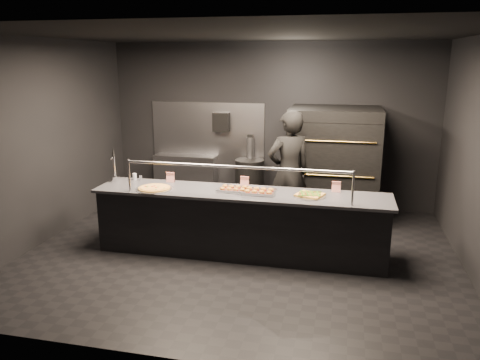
{
  "coord_description": "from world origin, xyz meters",
  "views": [
    {
      "loc": [
        1.36,
        -6.05,
        2.7
      ],
      "look_at": [
        -0.05,
        0.2,
        1.03
      ],
      "focal_mm": 35.0,
      "sensor_mm": 36.0,
      "label": 1
    }
  ],
  "objects_px": {
    "square_pizza": "(310,195)",
    "round_pizza": "(154,188)",
    "fire_extinguisher": "(250,149)",
    "beer_tap": "(114,172)",
    "towel_dispenser": "(221,122)",
    "service_counter": "(240,223)",
    "trash_bin": "(249,183)",
    "slider_tray_a": "(234,189)",
    "pizza_oven": "(333,163)",
    "worker": "(289,173)",
    "prep_shelf": "(186,178)",
    "slider_tray_b": "(259,191)"
  },
  "relations": [
    {
      "from": "beer_tap",
      "to": "worker",
      "type": "relative_size",
      "value": 0.27
    },
    {
      "from": "fire_extinguisher",
      "to": "trash_bin",
      "type": "distance_m",
      "value": 0.64
    },
    {
      "from": "slider_tray_a",
      "to": "towel_dispenser",
      "type": "bearing_deg",
      "value": 108.69
    },
    {
      "from": "worker",
      "to": "towel_dispenser",
      "type": "bearing_deg",
      "value": -74.72
    },
    {
      "from": "fire_extinguisher",
      "to": "trash_bin",
      "type": "xyz_separation_m",
      "value": [
        0.03,
        -0.18,
        -0.62
      ]
    },
    {
      "from": "fire_extinguisher",
      "to": "beer_tap",
      "type": "height_order",
      "value": "beer_tap"
    },
    {
      "from": "fire_extinguisher",
      "to": "square_pizza",
      "type": "distance_m",
      "value": 2.75
    },
    {
      "from": "square_pizza",
      "to": "round_pizza",
      "type": "bearing_deg",
      "value": -176.58
    },
    {
      "from": "beer_tap",
      "to": "slider_tray_a",
      "type": "height_order",
      "value": "beer_tap"
    },
    {
      "from": "fire_extinguisher",
      "to": "towel_dispenser",
      "type": "bearing_deg",
      "value": -178.96
    },
    {
      "from": "square_pizza",
      "to": "service_counter",
      "type": "bearing_deg",
      "value": 178.88
    },
    {
      "from": "towel_dispenser",
      "to": "worker",
      "type": "relative_size",
      "value": 0.18
    },
    {
      "from": "worker",
      "to": "beer_tap",
      "type": "bearing_deg",
      "value": -11.54
    },
    {
      "from": "square_pizza",
      "to": "beer_tap",
      "type": "bearing_deg",
      "value": 177.04
    },
    {
      "from": "fire_extinguisher",
      "to": "worker",
      "type": "xyz_separation_m",
      "value": [
        0.89,
        -1.36,
        -0.09
      ]
    },
    {
      "from": "beer_tap",
      "to": "slider_tray_a",
      "type": "distance_m",
      "value": 1.85
    },
    {
      "from": "slider_tray_b",
      "to": "towel_dispenser",
      "type": "bearing_deg",
      "value": 115.81
    },
    {
      "from": "prep_shelf",
      "to": "beer_tap",
      "type": "xyz_separation_m",
      "value": [
        -0.35,
        -2.19,
        0.62
      ]
    },
    {
      "from": "pizza_oven",
      "to": "fire_extinguisher",
      "type": "height_order",
      "value": "pizza_oven"
    },
    {
      "from": "service_counter",
      "to": "trash_bin",
      "type": "relative_size",
      "value": 4.61
    },
    {
      "from": "prep_shelf",
      "to": "slider_tray_b",
      "type": "relative_size",
      "value": 2.58
    },
    {
      "from": "fire_extinguisher",
      "to": "trash_bin",
      "type": "relative_size",
      "value": 0.57
    },
    {
      "from": "fire_extinguisher",
      "to": "prep_shelf",
      "type": "bearing_deg",
      "value": -176.34
    },
    {
      "from": "fire_extinguisher",
      "to": "pizza_oven",
      "type": "bearing_deg",
      "value": -17.89
    },
    {
      "from": "fire_extinguisher",
      "to": "slider_tray_a",
      "type": "height_order",
      "value": "fire_extinguisher"
    },
    {
      "from": "pizza_oven",
      "to": "slider_tray_a",
      "type": "relative_size",
      "value": 3.86
    },
    {
      "from": "towel_dispenser",
      "to": "worker",
      "type": "height_order",
      "value": "worker"
    },
    {
      "from": "beer_tap",
      "to": "pizza_oven",
      "type": "bearing_deg",
      "value": 29.33
    },
    {
      "from": "towel_dispenser",
      "to": "slider_tray_b",
      "type": "xyz_separation_m",
      "value": [
        1.17,
        -2.42,
        -0.6
      ]
    },
    {
      "from": "round_pizza",
      "to": "square_pizza",
      "type": "distance_m",
      "value": 2.16
    },
    {
      "from": "prep_shelf",
      "to": "fire_extinguisher",
      "type": "bearing_deg",
      "value": 3.66
    },
    {
      "from": "pizza_oven",
      "to": "slider_tray_a",
      "type": "height_order",
      "value": "pizza_oven"
    },
    {
      "from": "round_pizza",
      "to": "trash_bin",
      "type": "bearing_deg",
      "value": 69.56
    },
    {
      "from": "pizza_oven",
      "to": "fire_extinguisher",
      "type": "distance_m",
      "value": 1.63
    },
    {
      "from": "slider_tray_b",
      "to": "trash_bin",
      "type": "relative_size",
      "value": 0.52
    },
    {
      "from": "pizza_oven",
      "to": "trash_bin",
      "type": "bearing_deg",
      "value": 168.11
    },
    {
      "from": "service_counter",
      "to": "prep_shelf",
      "type": "bearing_deg",
      "value": 124.59
    },
    {
      "from": "towel_dispenser",
      "to": "round_pizza",
      "type": "xyz_separation_m",
      "value": [
        -0.3,
        -2.54,
        -0.61
      ]
    },
    {
      "from": "pizza_oven",
      "to": "worker",
      "type": "relative_size",
      "value": 0.98
    },
    {
      "from": "towel_dispenser",
      "to": "round_pizza",
      "type": "bearing_deg",
      "value": -96.83
    },
    {
      "from": "pizza_oven",
      "to": "beer_tap",
      "type": "height_order",
      "value": "pizza_oven"
    },
    {
      "from": "service_counter",
      "to": "round_pizza",
      "type": "bearing_deg",
      "value": -173.0
    },
    {
      "from": "prep_shelf",
      "to": "fire_extinguisher",
      "type": "relative_size",
      "value": 2.38
    },
    {
      "from": "prep_shelf",
      "to": "towel_dispenser",
      "type": "bearing_deg",
      "value": 5.71
    },
    {
      "from": "pizza_oven",
      "to": "slider_tray_b",
      "type": "xyz_separation_m",
      "value": [
        -0.93,
        -1.93,
        -0.02
      ]
    },
    {
      "from": "square_pizza",
      "to": "prep_shelf",
      "type": "bearing_deg",
      "value": 137.53
    },
    {
      "from": "service_counter",
      "to": "round_pizza",
      "type": "height_order",
      "value": "service_counter"
    },
    {
      "from": "prep_shelf",
      "to": "beer_tap",
      "type": "relative_size",
      "value": 2.32
    },
    {
      "from": "service_counter",
      "to": "beer_tap",
      "type": "bearing_deg",
      "value": 176.14
    },
    {
      "from": "slider_tray_b",
      "to": "square_pizza",
      "type": "relative_size",
      "value": 1.1
    }
  ]
}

